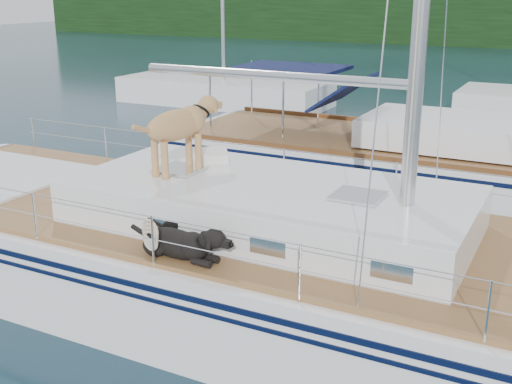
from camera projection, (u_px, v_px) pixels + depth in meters
The scene contains 4 objects.
ground at pixel (219, 297), 9.22m from camera, with size 120.00×120.00×0.00m, color black.
main_sailboat at pixel (223, 254), 8.98m from camera, with size 12.00×3.80×14.01m.
neighbor_sailboat at pixel (427, 168), 13.51m from camera, with size 11.00×3.50×13.30m.
bg_boat_west at pixel (224, 92), 24.44m from camera, with size 8.00×3.00×11.65m.
Camera 1 is at (4.30, -7.16, 4.24)m, focal length 45.00 mm.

